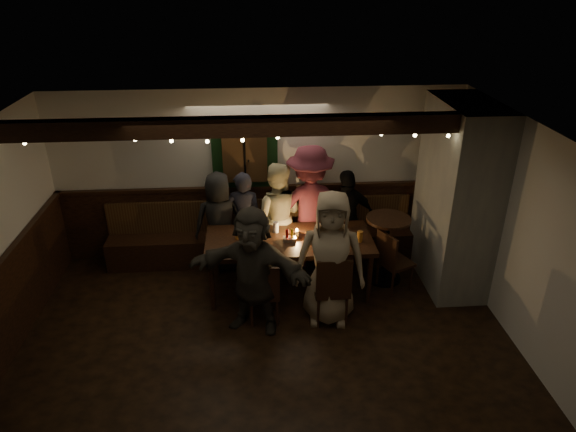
{
  "coord_description": "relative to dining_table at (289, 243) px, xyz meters",
  "views": [
    {
      "loc": [
        -0.11,
        -4.66,
        4.13
      ],
      "look_at": [
        0.36,
        1.6,
        1.05
      ],
      "focal_mm": 32.0,
      "sensor_mm": 36.0,
      "label": 1
    }
  ],
  "objects": [
    {
      "name": "high_top",
      "position": [
        1.4,
        0.16,
        -0.11
      ],
      "size": [
        0.62,
        0.62,
        0.99
      ],
      "color": "black",
      "rests_on": "ground"
    },
    {
      "name": "person_d",
      "position": [
        0.36,
        0.7,
        0.2
      ],
      "size": [
        1.27,
        0.81,
        1.88
      ],
      "primitive_type": "imported",
      "rotation": [
        0.0,
        0.0,
        3.23
      ],
      "color": "#5C2230",
      "rests_on": "ground"
    },
    {
      "name": "person_f",
      "position": [
        -0.5,
        -0.78,
        0.09
      ],
      "size": [
        1.6,
        0.99,
        1.65
      ],
      "primitive_type": "imported",
      "rotation": [
        0.0,
        0.0,
        -0.36
      ],
      "color": "#343029",
      "rests_on": "ground"
    },
    {
      "name": "person_a",
      "position": [
        -0.96,
        0.68,
        0.02
      ],
      "size": [
        0.81,
        0.59,
        1.51
      ],
      "primitive_type": "imported",
      "rotation": [
        0.0,
        0.0,
        3.3
      ],
      "color": "black",
      "rests_on": "ground"
    },
    {
      "name": "chair_near_right",
      "position": [
        0.47,
        -0.79,
        -0.19
      ],
      "size": [
        0.45,
        0.45,
        0.97
      ],
      "color": "black",
      "rests_on": "ground"
    },
    {
      "name": "chair_end",
      "position": [
        1.4,
        -0.12,
        -0.23
      ],
      "size": [
        0.54,
        0.54,
        0.9
      ],
      "color": "black",
      "rests_on": "ground"
    },
    {
      "name": "dining_table",
      "position": [
        0.0,
        0.0,
        0.0
      ],
      "size": [
        2.25,
        0.96,
        0.97
      ],
      "color": "black",
      "rests_on": "ground"
    },
    {
      "name": "person_e",
      "position": [
        0.9,
        0.65,
        0.02
      ],
      "size": [
        0.96,
        0.61,
        1.51
      ],
      "primitive_type": "imported",
      "rotation": [
        0.0,
        0.0,
        3.43
      ],
      "color": "black",
      "rests_on": "ground"
    },
    {
      "name": "room",
      "position": [
        0.7,
        0.02,
        0.34
      ],
      "size": [
        6.02,
        5.01,
        2.62
      ],
      "color": "black",
      "rests_on": "ground"
    },
    {
      "name": "person_g",
      "position": [
        0.45,
        -0.69,
        0.15
      ],
      "size": [
        0.94,
        0.68,
        1.78
      ],
      "primitive_type": "imported",
      "rotation": [
        0.0,
        0.0,
        -0.14
      ],
      "color": "tan",
      "rests_on": "ground"
    },
    {
      "name": "person_c",
      "position": [
        -0.13,
        0.69,
        0.09
      ],
      "size": [
        0.91,
        0.77,
        1.64
      ],
      "primitive_type": "imported",
      "rotation": [
        0.0,
        0.0,
        2.94
      ],
      "color": "beige",
      "rests_on": "ground"
    },
    {
      "name": "chair_near_left",
      "position": [
        -0.37,
        -0.73,
        -0.24
      ],
      "size": [
        0.4,
        0.4,
        0.87
      ],
      "color": "black",
      "rests_on": "ground"
    },
    {
      "name": "person_b",
      "position": [
        -0.61,
        0.72,
        0.02
      ],
      "size": [
        0.58,
        0.41,
        1.51
      ],
      "primitive_type": "imported",
      "rotation": [
        0.0,
        0.0,
        3.05
      ],
      "color": "black",
      "rests_on": "ground"
    }
  ]
}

